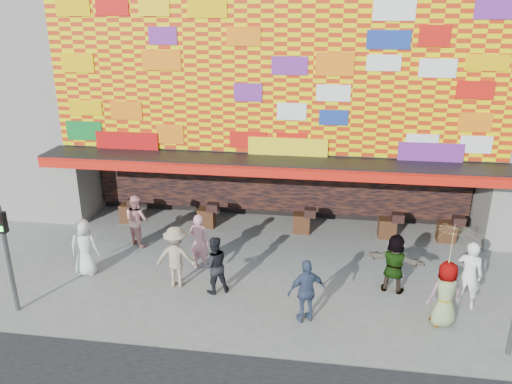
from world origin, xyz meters
TOP-DOWN VIEW (x-y plane):
  - ground at (0.00, 0.00)m, footprint 90.00×90.00m
  - shop_building at (0.00, 8.18)m, footprint 15.20×9.40m
  - signal_left at (-6.20, -1.50)m, footprint 0.22×0.20m
  - ped_a at (-5.27, 0.63)m, footprint 0.89×0.61m
  - ped_b at (-1.94, 1.48)m, footprint 0.72×0.53m
  - ped_c at (-1.19, 0.18)m, footprint 1.02×0.94m
  - ped_d at (-2.34, 0.38)m, footprint 1.21×0.73m
  - ped_e at (1.44, -0.85)m, footprint 1.10×0.81m
  - ped_f at (3.81, 0.97)m, footprint 1.69×0.93m
  - ped_g at (4.88, -0.50)m, footprint 0.98×0.78m
  - ped_h at (5.66, 0.44)m, footprint 0.80×0.64m
  - ped_i at (-4.46, 2.82)m, footprint 1.09×1.04m
  - parasol at (4.88, -0.50)m, footprint 1.50×1.51m

SIDE VIEW (x-z plane):
  - ground at x=0.00m, z-range 0.00..0.00m
  - ped_c at x=-1.19m, z-range 0.00..1.69m
  - ped_e at x=1.44m, z-range 0.00..1.73m
  - ped_f at x=3.81m, z-range 0.00..1.74m
  - ped_g at x=4.88m, z-range 0.00..1.75m
  - ped_a at x=-5.27m, z-range 0.00..1.76m
  - ped_i at x=-4.46m, z-range 0.00..1.78m
  - ped_b at x=-1.94m, z-range 0.00..1.80m
  - ped_d at x=-2.34m, z-range 0.00..1.83m
  - ped_h at x=5.66m, z-range 0.00..1.91m
  - signal_left at x=-6.20m, z-range 0.36..3.36m
  - parasol at x=4.88m, z-range 1.22..3.21m
  - shop_building at x=0.00m, z-range 0.23..10.23m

